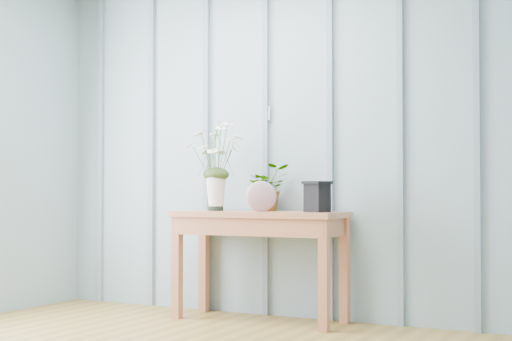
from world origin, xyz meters
The scene contains 5 objects.
sideboard centered at (-0.18, 1.99, 0.64)m, with size 1.20×0.45×0.75m.
daisy_vase centered at (-0.51, 1.98, 1.17)m, with size 0.47×0.36×0.66m.
spider_plant centered at (-0.18, 2.14, 0.92)m, with size 0.30×0.26×0.33m, color #213A14.
felt_disc_vessel centered at (-0.12, 1.91, 0.85)m, with size 0.21×0.06×0.21m, color #834C6B.
carved_box centered at (0.26, 1.98, 0.86)m, with size 0.21×0.19×0.20m.
Camera 1 is at (2.30, -2.79, 0.89)m, focal length 55.00 mm.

